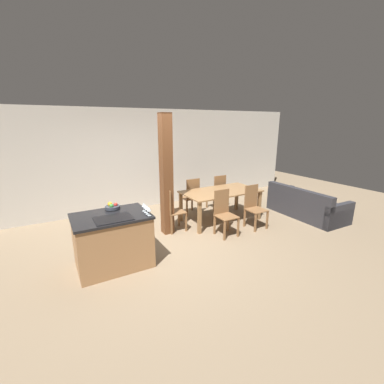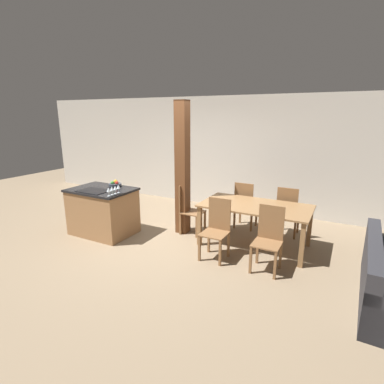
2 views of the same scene
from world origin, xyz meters
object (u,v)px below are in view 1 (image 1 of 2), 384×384
Objects in this scene: dining_chair_head_end at (172,209)px; dining_chair_far_left at (191,196)px; kitchen_island at (113,240)px; timber_post at (166,176)px; dining_table at (221,194)px; dining_chair_far_right at (217,192)px; fruit_bowl at (112,207)px; wine_glass_far at (145,206)px; couch at (305,206)px; wine_glass_middle at (147,208)px; dining_chair_near_right at (254,206)px; wine_glass_near at (149,209)px; wine_glass_end at (144,205)px; dining_chair_near_left at (224,212)px.

dining_chair_far_left is at bearing -51.20° from dining_chair_head_end.
timber_post is (1.34, 0.78, 0.81)m from kitchen_island.
dining_chair_far_right is (0.42, 0.72, -0.16)m from dining_table.
timber_post is (-1.43, -0.03, 0.60)m from dining_table.
dining_chair_head_end is at bearing 14.83° from timber_post.
dining_chair_head_end is (1.46, 0.81, 0.05)m from kitchen_island.
timber_post is (-0.12, -0.03, 0.77)m from dining_chair_head_end.
wine_glass_far is at bearing -47.64° from fruit_bowl.
dining_chair_far_right is at bearing -67.46° from dining_chair_head_end.
fruit_bowl is at bearing 88.14° from couch.
dining_chair_far_left is 0.38× the size of timber_post.
kitchen_island is 0.47× the size of timber_post.
dining_chair_far_left and dining_chair_far_right have the same top height.
wine_glass_middle reaches higher than dining_table.
wine_glass_middle is 0.15× the size of dining_chair_near_right.
fruit_bowl reaches higher than couch.
wine_glass_near is 0.08m from wine_glass_middle.
couch is at bearing 136.49° from dining_chair_far_right.
wine_glass_end reaches higher than fruit_bowl.
kitchen_island is 2.89m from dining_table.
fruit_bowl reaches higher than dining_chair_far_right.
wine_glass_middle is 1.00× the size of wine_glass_far.
wine_glass_far is 0.15× the size of dining_chair_far_left.
dining_chair_far_right reaches higher than couch.
dining_chair_near_left is at bearing 88.90° from couch.
fruit_bowl is 1.38m from timber_post.
fruit_bowl is (0.10, 0.28, 0.49)m from kitchen_island.
dining_chair_near_left is (2.26, -0.18, -0.45)m from fruit_bowl.
wine_glass_end is 0.08× the size of couch.
dining_chair_near_left is (1.83, 0.28, -0.52)m from wine_glass_far.
wine_glass_near is at bearing 35.28° from dining_chair_far_right.
dining_chair_near_right reaches higher than dining_table.
couch reaches higher than dining_table.
dining_chair_near_right is 1.67m from couch.
dining_chair_near_left is at bearing 11.37° from wine_glass_middle.
wine_glass_middle reaches higher than dining_chair_near_right.
dining_chair_far_left is 2.95m from couch.
dining_chair_near_right is at bearing 0.00° from dining_chair_near_left.
timber_post reaches higher than wine_glass_near.
couch is at bearing 4.22° from wine_glass_near.
couch is at bearing -0.44° from kitchen_island.
couch is (2.49, -1.57, -0.23)m from dining_chair_far_left.
dining_chair_near_right is at bearing 9.61° from wine_glass_near.
dining_chair_far_right is at bearing 22.00° from fruit_bowl.
wine_glass_end is (0.00, 0.17, 0.00)m from wine_glass_middle.
wine_glass_end is (0.00, 0.08, 0.00)m from wine_glass_far.
timber_post is (1.24, 0.50, 0.32)m from fruit_bowl.
dining_chair_far_right is 2.14m from timber_post.
wine_glass_end is at bearing -42.05° from fruit_bowl.
dining_chair_far_left is 1.48m from timber_post.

